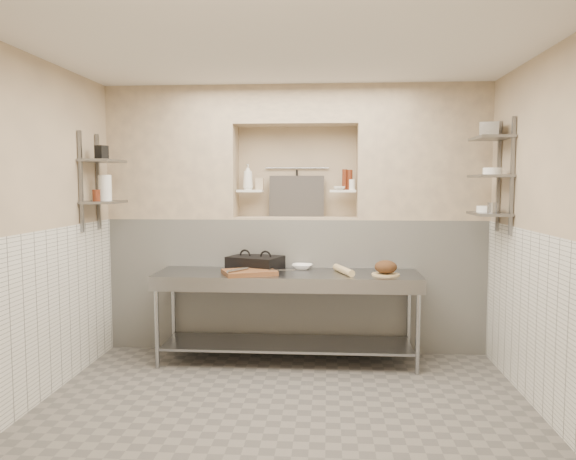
# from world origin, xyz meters

# --- Properties ---
(floor) EXTENTS (4.00, 3.90, 0.10)m
(floor) POSITION_xyz_m (0.00, 0.00, -0.05)
(floor) COLOR #656059
(floor) RESTS_ON ground
(ceiling) EXTENTS (4.00, 3.90, 0.10)m
(ceiling) POSITION_xyz_m (0.00, 0.00, 2.85)
(ceiling) COLOR silver
(ceiling) RESTS_ON ground
(wall_left) EXTENTS (0.10, 3.90, 2.80)m
(wall_left) POSITION_xyz_m (-2.05, 0.00, 1.40)
(wall_left) COLOR tan
(wall_left) RESTS_ON ground
(wall_right) EXTENTS (0.10, 3.90, 2.80)m
(wall_right) POSITION_xyz_m (2.05, 0.00, 1.40)
(wall_right) COLOR tan
(wall_right) RESTS_ON ground
(wall_back) EXTENTS (4.00, 0.10, 2.80)m
(wall_back) POSITION_xyz_m (0.00, 2.00, 1.40)
(wall_back) COLOR tan
(wall_back) RESTS_ON ground
(wall_front) EXTENTS (4.00, 0.10, 2.80)m
(wall_front) POSITION_xyz_m (0.00, -2.00, 1.40)
(wall_front) COLOR tan
(wall_front) RESTS_ON ground
(backwall_lower) EXTENTS (4.00, 0.40, 1.40)m
(backwall_lower) POSITION_xyz_m (0.00, 1.75, 0.70)
(backwall_lower) COLOR silver
(backwall_lower) RESTS_ON floor
(alcove_sill) EXTENTS (1.30, 0.40, 0.02)m
(alcove_sill) POSITION_xyz_m (0.00, 1.75, 1.41)
(alcove_sill) COLOR tan
(alcove_sill) RESTS_ON backwall_lower
(backwall_pillar_left) EXTENTS (1.35, 0.40, 1.40)m
(backwall_pillar_left) POSITION_xyz_m (-1.33, 1.75, 2.10)
(backwall_pillar_left) COLOR tan
(backwall_pillar_left) RESTS_ON backwall_lower
(backwall_pillar_right) EXTENTS (1.35, 0.40, 1.40)m
(backwall_pillar_right) POSITION_xyz_m (1.33, 1.75, 2.10)
(backwall_pillar_right) COLOR tan
(backwall_pillar_right) RESTS_ON backwall_lower
(backwall_header) EXTENTS (1.30, 0.40, 0.40)m
(backwall_header) POSITION_xyz_m (0.00, 1.75, 2.60)
(backwall_header) COLOR tan
(backwall_header) RESTS_ON backwall_lower
(wainscot_left) EXTENTS (0.02, 3.90, 1.40)m
(wainscot_left) POSITION_xyz_m (-1.99, 0.00, 0.70)
(wainscot_left) COLOR silver
(wainscot_left) RESTS_ON floor
(wainscot_right) EXTENTS (0.02, 3.90, 1.40)m
(wainscot_right) POSITION_xyz_m (1.99, 0.00, 0.70)
(wainscot_right) COLOR silver
(wainscot_right) RESTS_ON floor
(alcove_shelf_left) EXTENTS (0.28, 0.16, 0.02)m
(alcove_shelf_left) POSITION_xyz_m (-0.50, 1.75, 1.70)
(alcove_shelf_left) COLOR white
(alcove_shelf_left) RESTS_ON backwall_lower
(alcove_shelf_right) EXTENTS (0.28, 0.16, 0.02)m
(alcove_shelf_right) POSITION_xyz_m (0.50, 1.75, 1.70)
(alcove_shelf_right) COLOR white
(alcove_shelf_right) RESTS_ON backwall_lower
(utensil_rail) EXTENTS (0.70, 0.02, 0.02)m
(utensil_rail) POSITION_xyz_m (0.00, 1.92, 1.95)
(utensil_rail) COLOR gray
(utensil_rail) RESTS_ON wall_back
(hanging_steel) EXTENTS (0.02, 0.02, 0.30)m
(hanging_steel) POSITION_xyz_m (0.00, 1.90, 1.78)
(hanging_steel) COLOR black
(hanging_steel) RESTS_ON utensil_rail
(splash_panel) EXTENTS (0.60, 0.08, 0.45)m
(splash_panel) POSITION_xyz_m (0.00, 1.85, 1.64)
(splash_panel) COLOR #383330
(splash_panel) RESTS_ON alcove_sill
(shelf_rail_left_a) EXTENTS (0.03, 0.03, 0.95)m
(shelf_rail_left_a) POSITION_xyz_m (-1.98, 1.25, 1.80)
(shelf_rail_left_a) COLOR slate
(shelf_rail_left_a) RESTS_ON wall_left
(shelf_rail_left_b) EXTENTS (0.03, 0.03, 0.95)m
(shelf_rail_left_b) POSITION_xyz_m (-1.98, 0.85, 1.80)
(shelf_rail_left_b) COLOR slate
(shelf_rail_left_b) RESTS_ON wall_left
(wall_shelf_left_lower) EXTENTS (0.30, 0.50, 0.02)m
(wall_shelf_left_lower) POSITION_xyz_m (-1.84, 1.05, 1.60)
(wall_shelf_left_lower) COLOR slate
(wall_shelf_left_lower) RESTS_ON wall_left
(wall_shelf_left_upper) EXTENTS (0.30, 0.50, 0.03)m
(wall_shelf_left_upper) POSITION_xyz_m (-1.84, 1.05, 2.00)
(wall_shelf_left_upper) COLOR slate
(wall_shelf_left_upper) RESTS_ON wall_left
(shelf_rail_right_a) EXTENTS (0.03, 0.03, 1.05)m
(shelf_rail_right_a) POSITION_xyz_m (1.98, 1.25, 1.85)
(shelf_rail_right_a) COLOR slate
(shelf_rail_right_a) RESTS_ON wall_right
(shelf_rail_right_b) EXTENTS (0.03, 0.03, 1.05)m
(shelf_rail_right_b) POSITION_xyz_m (1.98, 0.85, 1.85)
(shelf_rail_right_b) COLOR slate
(shelf_rail_right_b) RESTS_ON wall_right
(wall_shelf_right_lower) EXTENTS (0.30, 0.50, 0.02)m
(wall_shelf_right_lower) POSITION_xyz_m (1.84, 1.05, 1.50)
(wall_shelf_right_lower) COLOR slate
(wall_shelf_right_lower) RESTS_ON wall_right
(wall_shelf_right_mid) EXTENTS (0.30, 0.50, 0.02)m
(wall_shelf_right_mid) POSITION_xyz_m (1.84, 1.05, 1.85)
(wall_shelf_right_mid) COLOR slate
(wall_shelf_right_mid) RESTS_ON wall_right
(wall_shelf_right_upper) EXTENTS (0.30, 0.50, 0.03)m
(wall_shelf_right_upper) POSITION_xyz_m (1.84, 1.05, 2.20)
(wall_shelf_right_upper) COLOR slate
(wall_shelf_right_upper) RESTS_ON wall_right
(prep_table) EXTENTS (2.60, 0.70, 0.90)m
(prep_table) POSITION_xyz_m (-0.05, 1.18, 0.64)
(prep_table) COLOR gray
(prep_table) RESTS_ON floor
(panini_press) EXTENTS (0.61, 0.53, 0.14)m
(panini_press) POSITION_xyz_m (-0.40, 1.37, 0.97)
(panini_press) COLOR black
(panini_press) RESTS_ON prep_table
(cutting_board) EXTENTS (0.58, 0.50, 0.04)m
(cutting_board) POSITION_xyz_m (-0.42, 1.06, 0.92)
(cutting_board) COLOR brown
(cutting_board) RESTS_ON prep_table
(knife_blade) EXTENTS (0.26, 0.06, 0.01)m
(knife_blade) POSITION_xyz_m (-0.10, 1.07, 0.95)
(knife_blade) COLOR gray
(knife_blade) RESTS_ON cutting_board
(tongs) EXTENTS (0.18, 0.24, 0.03)m
(tongs) POSITION_xyz_m (-0.51, 0.97, 0.96)
(tongs) COLOR gray
(tongs) RESTS_ON cutting_board
(mixing_bowl) EXTENTS (0.24, 0.24, 0.05)m
(mixing_bowl) POSITION_xyz_m (0.08, 1.43, 0.93)
(mixing_bowl) COLOR white
(mixing_bowl) RESTS_ON prep_table
(rolling_pin) EXTENTS (0.21, 0.44, 0.07)m
(rolling_pin) POSITION_xyz_m (0.50, 1.18, 0.93)
(rolling_pin) COLOR tan
(rolling_pin) RESTS_ON prep_table
(bread_board) EXTENTS (0.27, 0.27, 0.02)m
(bread_board) POSITION_xyz_m (0.90, 1.12, 0.91)
(bread_board) COLOR tan
(bread_board) RESTS_ON prep_table
(bread_loaf) EXTENTS (0.22, 0.22, 0.13)m
(bread_loaf) POSITION_xyz_m (0.90, 1.12, 0.98)
(bread_loaf) COLOR #4C2D19
(bread_loaf) RESTS_ON bread_board
(bottle_soap) EXTENTS (0.12, 0.12, 0.28)m
(bottle_soap) POSITION_xyz_m (-0.52, 1.73, 1.85)
(bottle_soap) COLOR white
(bottle_soap) RESTS_ON alcove_shelf_left
(jar_alcove) EXTENTS (0.08, 0.08, 0.13)m
(jar_alcove) POSITION_xyz_m (-0.40, 1.79, 1.78)
(jar_alcove) COLOR tan
(jar_alcove) RESTS_ON alcove_shelf_left
(bowl_alcove) EXTENTS (0.15, 0.15, 0.04)m
(bowl_alcove) POSITION_xyz_m (0.46, 1.71, 1.73)
(bowl_alcove) COLOR white
(bowl_alcove) RESTS_ON alcove_shelf_right
(condiment_a) EXTENTS (0.06, 0.06, 0.21)m
(condiment_a) POSITION_xyz_m (0.57, 1.75, 1.82)
(condiment_a) COLOR #552111
(condiment_a) RESTS_ON alcove_shelf_right
(condiment_b) EXTENTS (0.05, 0.05, 0.22)m
(condiment_b) POSITION_xyz_m (0.52, 1.75, 1.82)
(condiment_b) COLOR #552111
(condiment_b) RESTS_ON alcove_shelf_right
(condiment_c) EXTENTS (0.06, 0.06, 0.11)m
(condiment_c) POSITION_xyz_m (0.60, 1.73, 1.77)
(condiment_c) COLOR white
(condiment_c) RESTS_ON alcove_shelf_right
(jug_left) EXTENTS (0.13, 0.13, 0.25)m
(jug_left) POSITION_xyz_m (-1.84, 1.08, 1.74)
(jug_left) COLOR white
(jug_left) RESTS_ON wall_shelf_left_lower
(jar_left) EXTENTS (0.07, 0.07, 0.11)m
(jar_left) POSITION_xyz_m (-1.84, 0.87, 1.67)
(jar_left) COLOR #552111
(jar_left) RESTS_ON wall_shelf_left_lower
(box_left_upper) EXTENTS (0.12, 0.12, 0.13)m
(box_left_upper) POSITION_xyz_m (-1.84, 1.03, 2.08)
(box_left_upper) COLOR black
(box_left_upper) RESTS_ON wall_shelf_left_upper
(bowl_right) EXTENTS (0.20, 0.20, 0.06)m
(bowl_right) POSITION_xyz_m (1.84, 1.11, 1.54)
(bowl_right) COLOR white
(bowl_right) RESTS_ON wall_shelf_right_lower
(canister_right) EXTENTS (0.10, 0.10, 0.10)m
(canister_right) POSITION_xyz_m (1.84, 0.94, 1.56)
(canister_right) COLOR gray
(canister_right) RESTS_ON wall_shelf_right_lower
(bowl_right_mid) EXTENTS (0.17, 0.17, 0.06)m
(bowl_right_mid) POSITION_xyz_m (1.84, 0.98, 1.89)
(bowl_right_mid) COLOR white
(bowl_right_mid) RESTS_ON wall_shelf_right_mid
(basket_right) EXTENTS (0.23, 0.25, 0.13)m
(basket_right) POSITION_xyz_m (1.84, 1.11, 2.28)
(basket_right) COLOR gray
(basket_right) RESTS_ON wall_shelf_right_upper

